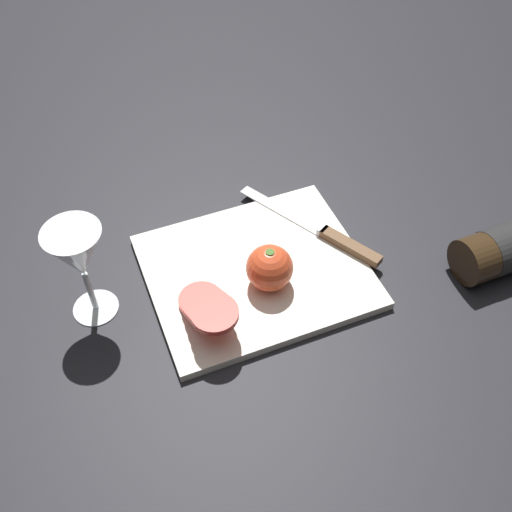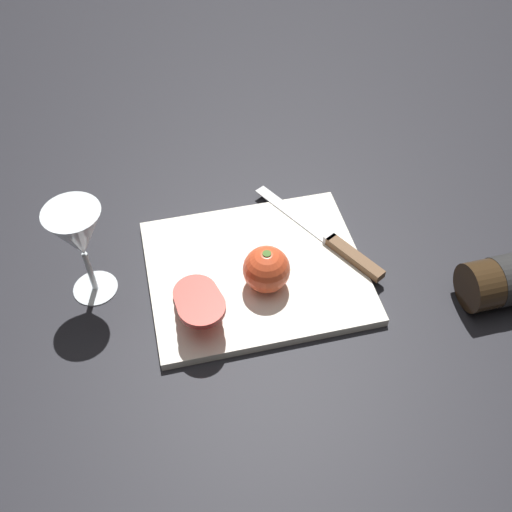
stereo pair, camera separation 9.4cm
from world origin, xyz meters
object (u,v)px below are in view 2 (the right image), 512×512
at_px(wine_glass, 79,236).
at_px(tomato_slice_stack_near, 198,300).
at_px(knife, 341,248).
at_px(whole_tomato, 266,269).

height_order(wine_glass, tomato_slice_stack_near, wine_glass).
height_order(wine_glass, knife, wine_glass).
relative_size(wine_glass, tomato_slice_stack_near, 1.29).
relative_size(knife, tomato_slice_stack_near, 1.95).
bearing_deg(knife, tomato_slice_stack_near, 76.62).
xyz_separation_m(knife, tomato_slice_stack_near, (-0.25, -0.07, 0.02)).
height_order(wine_glass, whole_tomato, wine_glass).
relative_size(whole_tomato, knife, 0.29).
xyz_separation_m(whole_tomato, knife, (0.14, 0.04, -0.03)).
bearing_deg(tomato_slice_stack_near, wine_glass, 148.58).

